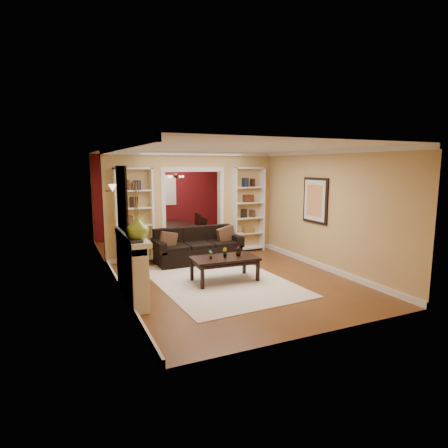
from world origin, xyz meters
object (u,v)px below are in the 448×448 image
sofa (198,245)px  bookshelf_right (248,210)px  bookshelf_left (134,216)px  dining_table (177,233)px  coffee_table (225,269)px  fireplace (133,267)px

sofa → bookshelf_right: bearing=18.9°
bookshelf_left → dining_table: bearing=47.7°
coffee_table → bookshelf_left: bookshelf_left is taller
sofa → coffee_table: sofa is taller
bookshelf_left → dining_table: 2.51m
bookshelf_right → coffee_table: bearing=-127.5°
coffee_table → dining_table: bearing=90.1°
bookshelf_left → bookshelf_right: size_ratio=1.00×
sofa → fireplace: size_ratio=1.25×
bookshelf_left → bookshelf_right: (3.10, 0.00, 0.00)m
coffee_table → fireplace: bearing=-168.6°
sofa → bookshelf_right: (1.70, 0.58, 0.73)m
coffee_table → bookshelf_right: bearing=55.9°
sofa → bookshelf_left: 1.69m
sofa → coffee_table: 1.69m
coffee_table → bookshelf_right: 2.99m
bookshelf_right → bookshelf_left: bearing=180.0°
dining_table → bookshelf_left: bearing=137.7°
bookshelf_right → fireplace: bearing=-145.2°
bookshelf_left → fireplace: 2.65m
dining_table → bookshelf_right: bearing=-139.3°
dining_table → coffee_table: bearing=176.7°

